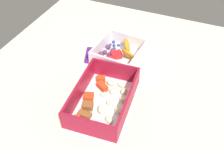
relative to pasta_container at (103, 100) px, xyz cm
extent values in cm
cube|color=beige|center=(11.51, 1.33, -2.90)|extent=(80.00, 80.00, 2.00)
cube|color=white|center=(0.01, -0.09, -1.60)|extent=(22.21, 15.53, 0.60)
cube|color=maroon|center=(-10.25, -0.90, 1.48)|extent=(1.69, 13.91, 5.58)
cube|color=maroon|center=(10.26, 0.72, 1.48)|extent=(1.69, 13.91, 5.58)
cube|color=maroon|center=(-0.52, 6.54, 1.48)|extent=(19.97, 2.17, 5.58)
cube|color=maroon|center=(0.53, -6.72, 1.48)|extent=(19.97, 2.17, 5.58)
ellipsoid|color=beige|center=(5.54, -3.70, -0.51)|extent=(2.26, 1.59, 1.13)
ellipsoid|color=beige|center=(-1.28, -5.09, -0.43)|extent=(1.80, 2.53, 1.25)
ellipsoid|color=beige|center=(-2.92, -0.92, -0.27)|extent=(3.60, 3.53, 1.48)
ellipsoid|color=beige|center=(2.89, -4.73, -0.42)|extent=(3.09, 2.93, 1.26)
ellipsoid|color=beige|center=(7.62, -2.15, -0.53)|extent=(1.89, 2.43, 1.10)
ellipsoid|color=beige|center=(-4.90, -3.66, -0.53)|extent=(2.52, 2.70, 1.10)
ellipsoid|color=beige|center=(7.12, 0.69, -0.41)|extent=(1.81, 2.57, 1.28)
ellipsoid|color=beige|center=(0.25, -2.17, -0.39)|extent=(2.29, 2.91, 1.31)
ellipsoid|color=beige|center=(2.43, 0.77, -0.56)|extent=(2.50, 2.58, 1.06)
ellipsoid|color=beige|center=(-7.20, -1.60, -0.52)|extent=(2.34, 2.68, 1.12)
ellipsoid|color=beige|center=(4.47, -1.47, -0.30)|extent=(3.34, 3.51, 1.44)
ellipsoid|color=beige|center=(-8.64, 0.15, -0.53)|extent=(2.49, 1.97, 1.11)
cube|color=red|center=(7.32, 3.92, -0.41)|extent=(2.52, 2.88, 1.79)
cube|color=red|center=(-8.30, 3.66, -0.49)|extent=(3.28, 3.29, 1.63)
cube|color=brown|center=(-3.06, 2.95, -0.47)|extent=(2.76, 3.06, 1.67)
cube|color=red|center=(4.74, 2.39, -0.44)|extent=(3.11, 3.72, 1.73)
cube|color=red|center=(0.19, 4.30, -0.69)|extent=(3.04, 3.21, 1.22)
cube|color=brown|center=(-5.75, 2.51, -0.69)|extent=(1.83, 3.37, 1.22)
cube|color=#387A33|center=(-5.18, -3.57, -1.20)|extent=(0.60, 0.40, 0.20)
cube|color=#387A33|center=(-2.74, -0.09, -1.20)|extent=(0.60, 0.40, 0.20)
cube|color=#387A33|center=(-7.44, -1.52, -1.20)|extent=(0.60, 0.40, 0.20)
cube|color=#387A33|center=(6.82, -3.76, -1.20)|extent=(0.60, 0.40, 0.20)
cube|color=#387A33|center=(-7.42, -1.31, -1.20)|extent=(0.60, 0.40, 0.20)
cube|color=white|center=(19.57, 3.32, -1.60)|extent=(15.27, 14.60, 0.60)
cube|color=white|center=(12.74, 3.83, 0.91)|extent=(1.61, 13.58, 4.43)
cube|color=white|center=(26.40, 2.81, 0.91)|extent=(1.61, 13.58, 4.43)
cube|color=white|center=(20.05, 9.79, 0.91)|extent=(13.10, 1.58, 4.43)
cube|color=white|center=(19.08, -3.15, 0.91)|extent=(13.10, 1.58, 4.43)
ellipsoid|color=orange|center=(23.06, 1.98, 1.24)|extent=(5.43, 4.39, 4.90)
ellipsoid|color=orange|center=(19.40, 0.28, 1.06)|extent=(5.02, 5.51, 4.53)
cube|color=red|center=(15.87, 4.57, -0.42)|extent=(3.67, 3.49, 1.76)
cube|color=#F4EACC|center=(14.66, 0.83, -0.55)|extent=(3.07, 3.16, 1.52)
cube|color=red|center=(19.17, 4.10, -0.31)|extent=(4.01, 4.12, 1.98)
sphere|color=#562D4C|center=(17.87, 8.74, -0.47)|extent=(1.66, 1.66, 1.66)
sphere|color=#562D4C|center=(20.89, 5.91, -0.44)|extent=(1.73, 1.73, 1.73)
sphere|color=#562D4C|center=(19.31, 8.10, -0.54)|extent=(1.54, 1.54, 1.54)
sphere|color=#562D4C|center=(18.74, 6.30, -0.54)|extent=(1.53, 1.53, 1.53)
sphere|color=#562D4C|center=(22.10, 8.09, -0.43)|extent=(1.76, 1.76, 1.76)
cone|color=red|center=(15.49, 7.93, -0.34)|extent=(2.42, 2.42, 1.94)
sphere|color=navy|center=(24.07, 6.83, -0.77)|extent=(1.07, 1.07, 1.07)
sphere|color=navy|center=(24.86, 5.63, -0.84)|extent=(0.93, 0.93, 0.93)
sphere|color=navy|center=(25.75, 7.73, -0.75)|extent=(1.11, 1.11, 1.11)
sphere|color=navy|center=(24.09, 8.20, -0.82)|extent=(0.96, 0.96, 0.96)
sphere|color=navy|center=(22.49, 6.05, -0.77)|extent=(1.07, 1.07, 1.07)
cube|color=#51197A|center=(16.93, 12.31, -1.30)|extent=(7.40, 4.59, 1.20)
camera|label=1|loc=(-41.73, -19.91, 51.29)|focal=42.50mm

